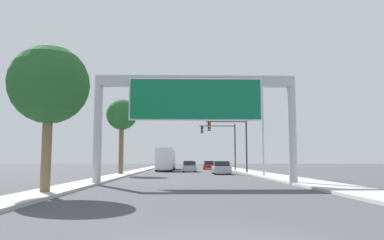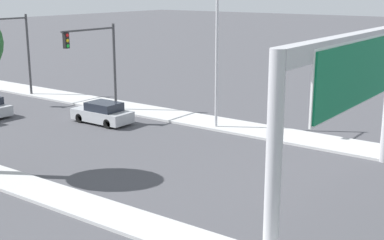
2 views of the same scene
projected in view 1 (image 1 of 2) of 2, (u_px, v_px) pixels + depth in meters
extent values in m
cube|color=#B6B6B6|center=(232.00, 169.00, 66.31)|extent=(3.00, 120.00, 0.15)
cube|color=#B6B6B6|center=(147.00, 169.00, 65.98)|extent=(2.00, 120.00, 0.15)
cylinder|color=#B2B2B7|center=(98.00, 129.00, 24.62)|extent=(0.55, 0.55, 7.21)
cylinder|color=#B2B2B7|center=(292.00, 130.00, 24.91)|extent=(0.55, 0.55, 7.21)
cube|color=#B2B2B7|center=(195.00, 81.00, 25.11)|extent=(12.90, 0.60, 0.70)
cube|color=white|center=(196.00, 99.00, 24.68)|extent=(8.79, 0.08, 2.83)
cube|color=#0F6B42|center=(196.00, 99.00, 24.63)|extent=(8.59, 0.16, 2.63)
cube|color=red|center=(209.00, 166.00, 64.16)|extent=(1.79, 4.50, 0.72)
cube|color=#1E232D|center=(209.00, 163.00, 64.00)|extent=(1.57, 2.34, 0.55)
cylinder|color=black|center=(204.00, 167.00, 65.50)|extent=(0.22, 0.64, 0.64)
cylinder|color=black|center=(212.00, 167.00, 65.54)|extent=(0.22, 0.64, 0.64)
cylinder|color=black|center=(204.00, 168.00, 62.73)|extent=(0.22, 0.64, 0.64)
cylinder|color=black|center=(214.00, 168.00, 62.76)|extent=(0.22, 0.64, 0.64)
cube|color=#1E662D|center=(188.00, 166.00, 61.66)|extent=(1.76, 4.34, 0.73)
cube|color=#1E232D|center=(188.00, 163.00, 61.51)|extent=(1.54, 2.26, 0.56)
cylinder|color=black|center=(184.00, 168.00, 62.96)|extent=(0.22, 0.64, 0.64)
cylinder|color=black|center=(193.00, 168.00, 62.99)|extent=(0.22, 0.64, 0.64)
cylinder|color=black|center=(184.00, 168.00, 60.28)|extent=(0.22, 0.64, 0.64)
cylinder|color=black|center=(193.00, 168.00, 60.31)|extent=(0.22, 0.64, 0.64)
cube|color=#A5A8AD|center=(221.00, 169.00, 42.58)|extent=(1.86, 4.31, 0.74)
cube|color=#1E232D|center=(221.00, 164.00, 42.43)|extent=(1.64, 2.24, 0.56)
cylinder|color=black|center=(213.00, 171.00, 43.86)|extent=(0.22, 0.64, 0.64)
cylinder|color=black|center=(227.00, 171.00, 43.90)|extent=(0.22, 0.64, 0.64)
cylinder|color=black|center=(215.00, 172.00, 41.21)|extent=(0.22, 0.64, 0.64)
cylinder|color=black|center=(230.00, 172.00, 41.24)|extent=(0.22, 0.64, 0.64)
cube|color=#A5A8AD|center=(189.00, 168.00, 50.98)|extent=(1.84, 4.55, 0.70)
cube|color=#1E232D|center=(189.00, 163.00, 50.82)|extent=(1.62, 2.37, 0.54)
cylinder|color=black|center=(183.00, 169.00, 52.35)|extent=(0.22, 0.64, 0.64)
cylinder|color=black|center=(195.00, 169.00, 52.38)|extent=(0.22, 0.64, 0.64)
cylinder|color=black|center=(183.00, 170.00, 49.54)|extent=(0.22, 0.64, 0.64)
cylinder|color=black|center=(196.00, 170.00, 49.58)|extent=(0.22, 0.64, 0.64)
cube|color=red|center=(169.00, 162.00, 68.07)|extent=(2.16, 2.34, 1.87)
cube|color=silver|center=(168.00, 159.00, 63.96)|extent=(2.34, 6.03, 2.89)
cylinder|color=black|center=(163.00, 166.00, 67.85)|extent=(0.28, 1.00, 1.00)
cylinder|color=black|center=(174.00, 166.00, 67.90)|extent=(0.28, 1.00, 1.00)
cylinder|color=black|center=(161.00, 167.00, 62.31)|extent=(0.28, 1.00, 1.00)
cylinder|color=black|center=(174.00, 167.00, 62.35)|extent=(0.28, 1.00, 1.00)
cube|color=navy|center=(166.00, 162.00, 57.49)|extent=(2.16, 2.40, 1.92)
cube|color=silver|center=(165.00, 159.00, 53.27)|extent=(2.35, 6.18, 2.97)
cylinder|color=black|center=(159.00, 167.00, 57.26)|extent=(0.28, 1.00, 1.00)
cylinder|color=black|center=(173.00, 167.00, 57.31)|extent=(0.28, 1.00, 1.00)
cylinder|color=black|center=(156.00, 168.00, 51.58)|extent=(0.28, 1.00, 1.00)
cylinder|color=black|center=(171.00, 168.00, 51.62)|extent=(0.28, 1.00, 1.00)
cylinder|color=#3D3D3F|center=(247.00, 146.00, 44.76)|extent=(0.20, 0.20, 6.50)
cylinder|color=#3D3D3F|center=(226.00, 122.00, 45.02)|extent=(4.86, 0.14, 0.14)
cube|color=black|center=(209.00, 126.00, 44.91)|extent=(0.35, 0.28, 1.05)
cylinder|color=red|center=(209.00, 123.00, 44.79)|extent=(0.22, 0.04, 0.22)
cylinder|color=yellow|center=(209.00, 126.00, 44.75)|extent=(0.22, 0.04, 0.22)
cylinder|color=green|center=(209.00, 129.00, 44.72)|extent=(0.22, 0.04, 0.22)
cylinder|color=#3D3D3F|center=(235.00, 147.00, 54.72)|extent=(0.20, 0.20, 6.88)
cylinder|color=#3D3D3F|center=(217.00, 126.00, 55.00)|extent=(5.26, 0.14, 0.14)
cube|color=black|center=(202.00, 130.00, 54.89)|extent=(0.35, 0.28, 1.05)
cylinder|color=red|center=(202.00, 127.00, 54.76)|extent=(0.22, 0.04, 0.22)
cylinder|color=yellow|center=(202.00, 130.00, 54.73)|extent=(0.22, 0.04, 0.22)
cylinder|color=green|center=(202.00, 132.00, 54.69)|extent=(0.22, 0.04, 0.22)
cylinder|color=brown|center=(47.00, 139.00, 17.48)|extent=(0.45, 0.45, 5.19)
sphere|color=#235B28|center=(49.00, 84.00, 17.76)|extent=(3.76, 3.76, 3.76)
cylinder|color=brown|center=(121.00, 145.00, 40.10)|extent=(0.49, 0.49, 6.51)
sphere|color=#235B28|center=(122.00, 114.00, 40.45)|extent=(3.31, 3.31, 3.31)
cylinder|color=#B2B2B7|center=(263.00, 129.00, 36.01)|extent=(0.18, 0.18, 9.20)
cylinder|color=#B2B2B7|center=(250.00, 83.00, 36.46)|extent=(2.41, 0.12, 0.12)
cube|color=#B2B2A8|center=(237.00, 84.00, 36.42)|extent=(0.60, 0.28, 0.20)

